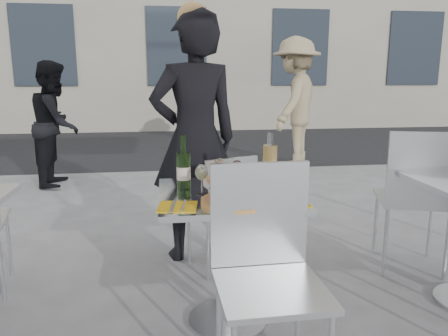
{
  "coord_description": "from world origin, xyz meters",
  "views": [
    {
      "loc": [
        -0.31,
        -2.19,
        1.36
      ],
      "look_at": [
        0.0,
        0.15,
        0.85
      ],
      "focal_mm": 35.0,
      "sensor_mm": 36.0,
      "label": 1
    }
  ],
  "objects": [
    {
      "name": "ground",
      "position": [
        0.0,
        0.0,
        0.0
      ],
      "size": [
        80.0,
        80.0,
        0.0
      ],
      "primitive_type": "plane",
      "color": "slate"
    },
    {
      "name": "street_asphalt",
      "position": [
        0.0,
        6.5,
        0.0
      ],
      "size": [
        24.0,
        5.0,
        0.0
      ],
      "primitive_type": "cube",
      "color": "black",
      "rests_on": "ground"
    },
    {
      "name": "main_table",
      "position": [
        0.0,
        0.0,
        0.54
      ],
      "size": [
        0.72,
        0.72,
        0.75
      ],
      "color": "#B7BABF",
      "rests_on": "ground"
    },
    {
      "name": "chair_far",
      "position": [
        0.07,
        0.64,
        0.49
      ],
      "size": [
        0.49,
        0.49,
        0.83
      ],
      "rotation": [
        0.0,
        0.0,
        3.49
      ],
      "color": "silver",
      "rests_on": "ground"
    },
    {
      "name": "chair_near",
      "position": [
        0.1,
        -0.47,
        0.58
      ],
      "size": [
        0.46,
        0.47,
        0.98
      ],
      "rotation": [
        0.0,
        0.0,
        0.03
      ],
      "color": "silver",
      "rests_on": "ground"
    },
    {
      "name": "side_chair_rfar",
      "position": [
        1.35,
        0.45,
        0.59
      ],
      "size": [
        0.58,
        0.58,
        1.0
      ],
      "rotation": [
        0.0,
        0.0,
        2.84
      ],
      "color": "silver",
      "rests_on": "ground"
    },
    {
      "name": "woman_diner",
      "position": [
        -0.11,
        0.95,
        0.9
      ],
      "size": [
        0.73,
        0.56,
        1.79
      ],
      "primitive_type": "imported",
      "rotation": [
        0.0,
        0.0,
        3.36
      ],
      "color": "black",
      "rests_on": "ground"
    },
    {
      "name": "pedestrian_a",
      "position": [
        -1.66,
        3.41,
        0.76
      ],
      "size": [
        0.58,
        0.74,
        1.52
      ],
      "primitive_type": "imported",
      "rotation": [
        0.0,
        0.0,
        1.57
      ],
      "color": "black",
      "rests_on": "ground"
    },
    {
      "name": "pedestrian_b",
      "position": [
        1.59,
        4.1,
        0.95
      ],
      "size": [
        1.25,
        1.41,
        1.89
      ],
      "primitive_type": "imported",
      "rotation": [
        0.0,
        0.0,
        4.14
      ],
      "color": "tan",
      "rests_on": "ground"
    },
    {
      "name": "pizza_near",
      "position": [
        0.02,
        -0.19,
        0.76
      ],
      "size": [
        0.36,
        0.36,
        0.02
      ],
      "color": "tan",
      "rests_on": "main_table"
    },
    {
      "name": "pizza_far",
      "position": [
        0.06,
        0.21,
        0.77
      ],
      "size": [
        0.35,
        0.35,
        0.03
      ],
      "color": "white",
      "rests_on": "main_table"
    },
    {
      "name": "salad_plate",
      "position": [
        0.01,
        0.05,
        0.79
      ],
      "size": [
        0.22,
        0.22,
        0.09
      ],
      "color": "white",
      "rests_on": "main_table"
    },
    {
      "name": "wine_bottle",
      "position": [
        -0.23,
        0.1,
        0.86
      ],
      "size": [
        0.07,
        0.07,
        0.29
      ],
      "color": "#26481B",
      "rests_on": "main_table"
    },
    {
      "name": "carafe",
      "position": [
        0.26,
        0.16,
        0.87
      ],
      "size": [
        0.08,
        0.08,
        0.29
      ],
      "color": "#D9B35C",
      "rests_on": "main_table"
    },
    {
      "name": "sugar_shaker",
      "position": [
        0.16,
        0.02,
        0.8
      ],
      "size": [
        0.06,
        0.06,
        0.11
      ],
      "color": "white",
      "rests_on": "main_table"
    },
    {
      "name": "wineglass_white_a",
      "position": [
        -0.14,
        -0.01,
        0.86
      ],
      "size": [
        0.07,
        0.07,
        0.16
      ],
      "color": "white",
      "rests_on": "main_table"
    },
    {
      "name": "wineglass_white_b",
      "position": [
        -0.03,
        0.14,
        0.86
      ],
      "size": [
        0.07,
        0.07,
        0.16
      ],
      "color": "white",
      "rests_on": "main_table"
    },
    {
      "name": "wineglass_red_a",
      "position": [
        0.06,
        0.07,
        0.86
      ],
      "size": [
        0.07,
        0.07,
        0.16
      ],
      "color": "white",
      "rests_on": "main_table"
    },
    {
      "name": "wineglass_red_b",
      "position": [
        0.18,
        0.01,
        0.86
      ],
      "size": [
        0.07,
        0.07,
        0.16
      ],
      "color": "white",
      "rests_on": "main_table"
    },
    {
      "name": "napkin_left",
      "position": [
        -0.27,
        -0.22,
        0.75
      ],
      "size": [
        0.2,
        0.2,
        0.01
      ],
      "rotation": [
        0.0,
        0.0,
        -0.13
      ],
      "color": "gold",
      "rests_on": "main_table"
    },
    {
      "name": "napkin_right",
      "position": [
        0.26,
        -0.23,
        0.75
      ],
      "size": [
        0.2,
        0.2,
        0.01
      ],
      "rotation": [
        0.0,
        0.0,
        0.12
      ],
      "color": "gold",
      "rests_on": "main_table"
    }
  ]
}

